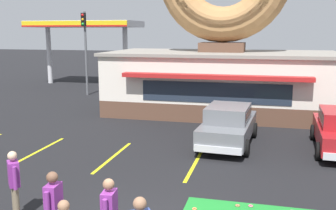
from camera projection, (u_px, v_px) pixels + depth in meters
The scene contains 12 objects.
donut_shop_building at pixel (222, 45), 21.32m from camera, with size 12.30×6.75×10.96m.
mini_donut_near_left at pixel (194, 209), 9.91m from camera, with size 0.13×0.13×0.04m, color #D17F47.
mini_donut_near_right at pixel (238, 205), 10.10m from camera, with size 0.13×0.13×0.04m, color #A5724C.
mini_donut_far_centre at pixel (251, 206), 10.08m from camera, with size 0.13×0.13×0.04m, color #D8667F.
car_grey at pixel (228, 123), 15.54m from camera, with size 2.21×4.66×1.60m.
pedestrian_blue_sweater_man at pixel (14, 181), 9.38m from camera, with size 0.43×0.47×1.68m.
pedestrian_hooded_kid at pixel (54, 208), 7.85m from camera, with size 0.26×0.60×1.74m.
traffic_light_pole at pixel (85, 42), 27.21m from camera, with size 0.28×0.47×5.80m.
gas_station_canopy at pixel (85, 26), 32.71m from camera, with size 9.00×4.46×5.30m.
parking_stripe_left at pixel (39, 151), 14.87m from camera, with size 0.12×3.60×0.01m, color yellow.
parking_stripe_mid_left at pixel (113, 157), 14.16m from camera, with size 0.12×3.60×0.01m, color yellow.
parking_stripe_centre at pixel (195, 163), 13.45m from camera, with size 0.12×3.60×0.01m, color yellow.
Camera 1 is at (2.39, -7.69, 4.45)m, focal length 42.00 mm.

